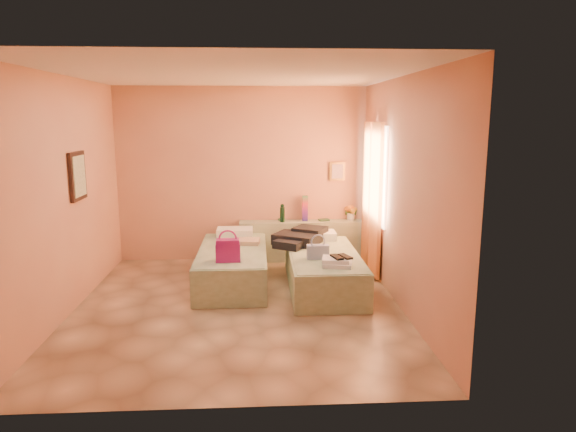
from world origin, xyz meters
name	(u,v)px	position (x,y,z in m)	size (l,w,h in m)	color
ground	(238,307)	(0.00, 0.00, 0.00)	(4.50, 4.50, 0.00)	tan
room_walls	(253,159)	(0.21, 0.57, 1.79)	(4.02, 4.51, 2.81)	tan
headboard_ledge	(302,241)	(0.98, 2.10, 0.33)	(2.05, 0.30, 0.65)	#9EA98B
bed_left	(233,266)	(-0.11, 0.95, 0.25)	(0.90, 2.00, 0.50)	#A3BA96
bed_right	(323,271)	(1.14, 0.66, 0.25)	(0.90, 2.00, 0.50)	#A3BA96
water_bottle	(282,214)	(0.64, 2.05, 0.79)	(0.08, 0.08, 0.28)	#153B26
rainbow_box	(305,208)	(1.02, 2.13, 0.86)	(0.09, 0.09, 0.41)	#A9146C
small_dish	(282,219)	(0.64, 2.18, 0.66)	(0.12, 0.12, 0.03)	#509364
green_book	(324,220)	(1.33, 2.12, 0.66)	(0.17, 0.12, 0.03)	#274A30
flower_vase	(351,211)	(1.78, 2.17, 0.79)	(0.22, 0.22, 0.29)	white
magenta_handbag	(228,250)	(-0.13, 0.33, 0.65)	(0.31, 0.17, 0.29)	#A9146C
khaki_garment	(246,241)	(0.08, 1.24, 0.53)	(0.38, 0.30, 0.06)	tan
clothes_pile	(300,237)	(0.86, 1.18, 0.60)	(0.66, 0.66, 0.20)	black
blue_handbag	(318,252)	(1.03, 0.38, 0.59)	(0.29, 0.12, 0.18)	#435FA1
towel_stack	(338,262)	(1.24, 0.03, 0.55)	(0.35, 0.30, 0.10)	white
sandal_pair	(341,257)	(1.28, 0.04, 0.61)	(0.18, 0.24, 0.02)	black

